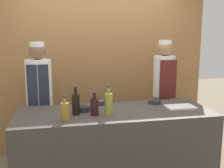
# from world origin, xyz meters

# --- Properties ---
(cabinet_wall) EXTENTS (3.31, 0.18, 2.40)m
(cabinet_wall) POSITION_xyz_m (0.00, 1.20, 1.20)
(cabinet_wall) COLOR olive
(cabinet_wall) RESTS_ON ground_plane
(counter) EXTENTS (2.19, 0.83, 0.92)m
(counter) POSITION_xyz_m (0.00, 0.00, 0.46)
(counter) COLOR #3D3833
(counter) RESTS_ON ground_plane
(sauce_bowl_green) EXTENTS (0.16, 0.16, 0.06)m
(sauce_bowl_green) POSITION_xyz_m (-0.35, 0.07, 0.95)
(sauce_bowl_green) COLOR #2D2D2D
(sauce_bowl_green) RESTS_ON counter
(sauce_bowl_purple) EXTENTS (0.14, 0.14, 0.05)m
(sauce_bowl_purple) POSITION_xyz_m (-0.13, 0.31, 0.95)
(sauce_bowl_purple) COLOR #2D2D2D
(sauce_bowl_purple) RESTS_ON counter
(sauce_bowl_brown) EXTENTS (0.16, 0.16, 0.05)m
(sauce_bowl_brown) POSITION_xyz_m (0.55, 0.23, 0.95)
(sauce_bowl_brown) COLOR #2D2D2D
(sauce_bowl_brown) RESTS_ON counter
(cutting_board) EXTENTS (0.33, 0.21, 0.02)m
(cutting_board) POSITION_xyz_m (0.78, -0.02, 0.93)
(cutting_board) COLOR white
(cutting_board) RESTS_ON counter
(bottle_oil) EXTENTS (0.08, 0.08, 0.33)m
(bottle_oil) POSITION_xyz_m (-0.10, -0.14, 1.05)
(bottle_oil) COLOR olive
(bottle_oil) RESTS_ON counter
(bottle_wine) EXTENTS (0.09, 0.09, 0.25)m
(bottle_wine) POSITION_xyz_m (-0.25, -0.10, 1.02)
(bottle_wine) COLOR black
(bottle_wine) RESTS_ON counter
(bottle_soy) EXTENTS (0.08, 0.08, 0.30)m
(bottle_soy) POSITION_xyz_m (-0.44, -0.04, 1.04)
(bottle_soy) COLOR black
(bottle_soy) RESTS_ON counter
(bottle_vinegar) EXTENTS (0.08, 0.08, 0.25)m
(bottle_vinegar) POSITION_xyz_m (-0.56, -0.23, 1.02)
(bottle_vinegar) COLOR olive
(bottle_vinegar) RESTS_ON counter
(chef_left) EXTENTS (0.33, 0.33, 1.68)m
(chef_left) POSITION_xyz_m (-0.86, 0.68, 0.92)
(chef_left) COLOR #28282D
(chef_left) RESTS_ON ground_plane
(chef_right) EXTENTS (0.30, 0.30, 1.70)m
(chef_right) POSITION_xyz_m (0.86, 0.68, 0.94)
(chef_right) COLOR #28282D
(chef_right) RESTS_ON ground_plane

